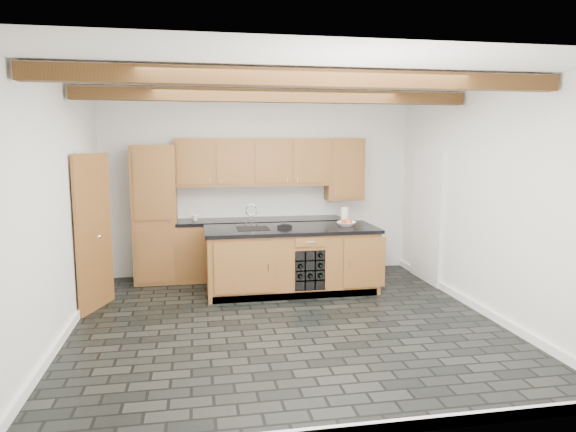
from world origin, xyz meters
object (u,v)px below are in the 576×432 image
(island, at_px, (292,259))
(kitchen_scale, at_px, (285,226))
(paper_towel, at_px, (345,215))
(fruit_bowl, at_px, (346,224))

(island, bearing_deg, kitchen_scale, -170.12)
(island, xyz_separation_m, paper_towel, (0.86, 0.26, 0.58))
(fruit_bowl, relative_size, paper_towel, 1.16)
(island, distance_m, kitchen_scale, 0.50)
(island, distance_m, fruit_bowl, 0.94)
(island, xyz_separation_m, fruit_bowl, (0.80, -0.03, 0.50))
(island, bearing_deg, paper_towel, 17.01)
(island, height_order, fruit_bowl, fruit_bowl)
(kitchen_scale, relative_size, paper_towel, 0.85)
(fruit_bowl, bearing_deg, paper_towel, 78.45)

